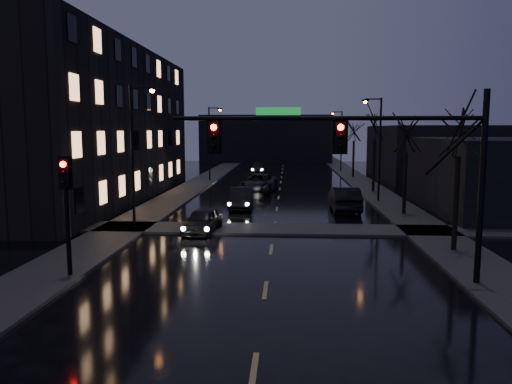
# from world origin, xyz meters

# --- Properties ---
(sidewalk_left) EXTENTS (3.00, 140.00, 0.12)m
(sidewalk_left) POSITION_xyz_m (-8.50, 35.00, 0.06)
(sidewalk_left) COLOR #2D2D2B
(sidewalk_left) RESTS_ON ground
(sidewalk_right) EXTENTS (3.00, 140.00, 0.12)m
(sidewalk_right) POSITION_xyz_m (8.50, 35.00, 0.06)
(sidewalk_right) COLOR #2D2D2B
(sidewalk_right) RESTS_ON ground
(sidewalk_cross) EXTENTS (40.00, 3.00, 0.12)m
(sidewalk_cross) POSITION_xyz_m (0.00, 18.50, 0.06)
(sidewalk_cross) COLOR #2D2D2B
(sidewalk_cross) RESTS_ON ground
(apartment_block) EXTENTS (12.00, 30.00, 12.00)m
(apartment_block) POSITION_xyz_m (-16.50, 30.00, 6.00)
(apartment_block) COLOR black
(apartment_block) RESTS_ON ground
(commercial_right_near) EXTENTS (10.00, 14.00, 5.00)m
(commercial_right_near) POSITION_xyz_m (15.50, 26.00, 2.50)
(commercial_right_near) COLOR black
(commercial_right_near) RESTS_ON ground
(commercial_right_far) EXTENTS (12.00, 18.00, 6.00)m
(commercial_right_far) POSITION_xyz_m (17.00, 48.00, 3.00)
(commercial_right_far) COLOR black
(commercial_right_far) RESTS_ON ground
(far_block) EXTENTS (22.00, 10.00, 8.00)m
(far_block) POSITION_xyz_m (-3.00, 78.00, 4.00)
(far_block) COLOR black
(far_block) RESTS_ON ground
(signal_mast) EXTENTS (11.11, 0.41, 7.00)m
(signal_mast) POSITION_xyz_m (3.85, 9.00, 4.87)
(signal_mast) COLOR black
(signal_mast) RESTS_ON ground
(signal_pole_left) EXTENTS (0.35, 0.41, 4.53)m
(signal_pole_left) POSITION_xyz_m (-7.50, 8.99, 3.01)
(signal_pole_left) COLOR black
(signal_pole_left) RESTS_ON ground
(tree_near) EXTENTS (3.52, 3.52, 8.08)m
(tree_near) POSITION_xyz_m (8.40, 14.00, 6.22)
(tree_near) COLOR black
(tree_near) RESTS_ON ground
(tree_mid_a) EXTENTS (3.30, 3.30, 7.58)m
(tree_mid_a) POSITION_xyz_m (8.40, 24.00, 5.83)
(tree_mid_a) COLOR black
(tree_mid_a) RESTS_ON ground
(tree_mid_b) EXTENTS (3.74, 3.74, 8.59)m
(tree_mid_b) POSITION_xyz_m (8.40, 36.00, 6.61)
(tree_mid_b) COLOR black
(tree_mid_b) RESTS_ON ground
(tree_far) EXTENTS (3.43, 3.43, 7.88)m
(tree_far) POSITION_xyz_m (8.40, 50.00, 6.06)
(tree_far) COLOR black
(tree_far) RESTS_ON ground
(streetlight_l_near) EXTENTS (1.53, 0.28, 8.00)m
(streetlight_l_near) POSITION_xyz_m (-7.58, 18.00, 4.77)
(streetlight_l_near) COLOR black
(streetlight_l_near) RESTS_ON ground
(streetlight_l_far) EXTENTS (1.53, 0.28, 8.00)m
(streetlight_l_far) POSITION_xyz_m (-7.58, 45.00, 4.77)
(streetlight_l_far) COLOR black
(streetlight_l_far) RESTS_ON ground
(streetlight_r_mid) EXTENTS (1.53, 0.28, 8.00)m
(streetlight_r_mid) POSITION_xyz_m (7.58, 30.00, 4.77)
(streetlight_r_mid) COLOR black
(streetlight_r_mid) RESTS_ON ground
(streetlight_r_far) EXTENTS (1.53, 0.28, 8.00)m
(streetlight_r_far) POSITION_xyz_m (7.58, 58.00, 4.77)
(streetlight_r_far) COLOR black
(streetlight_r_far) RESTS_ON ground
(oncoming_car_a) EXTENTS (2.00, 4.09, 1.34)m
(oncoming_car_a) POSITION_xyz_m (-3.87, 17.55, 0.67)
(oncoming_car_a) COLOR black
(oncoming_car_a) RESTS_ON ground
(oncoming_car_b) EXTENTS (1.76, 4.61, 1.50)m
(oncoming_car_b) POSITION_xyz_m (-2.54, 25.98, 0.75)
(oncoming_car_b) COLOR black
(oncoming_car_b) RESTS_ON ground
(oncoming_car_c) EXTENTS (3.44, 6.13, 1.62)m
(oncoming_car_c) POSITION_xyz_m (-1.84, 35.75, 0.81)
(oncoming_car_c) COLOR black
(oncoming_car_c) RESTS_ON ground
(oncoming_car_d) EXTENTS (1.94, 4.67, 1.35)m
(oncoming_car_d) POSITION_xyz_m (-3.07, 55.02, 0.67)
(oncoming_car_d) COLOR black
(oncoming_car_d) RESTS_ON ground
(lead_car) EXTENTS (1.87, 5.17, 1.69)m
(lead_car) POSITION_xyz_m (4.67, 25.35, 0.85)
(lead_car) COLOR black
(lead_car) RESTS_ON ground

